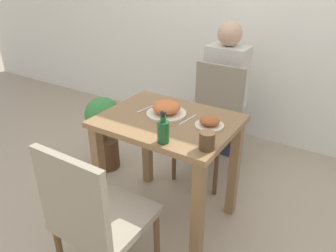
{
  "coord_description": "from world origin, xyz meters",
  "views": [
    {
      "loc": [
        0.94,
        -1.5,
        1.59
      ],
      "look_at": [
        0.0,
        0.0,
        0.7
      ],
      "focal_mm": 35.0,
      "sensor_mm": 36.0,
      "label": 1
    }
  ],
  "objects": [
    {
      "name": "sauce_bottle",
      "position": [
        0.13,
        -0.25,
        0.82
      ],
      "size": [
        0.06,
        0.06,
        0.18
      ],
      "color": "#194C23",
      "rests_on": "dining_table"
    },
    {
      "name": "ground_plane",
      "position": [
        0.0,
        0.0,
        0.0
      ],
      "size": [
        16.0,
        16.0,
        0.0
      ],
      "primitive_type": "plane",
      "color": "tan"
    },
    {
      "name": "potted_plant_left",
      "position": [
        -0.77,
        0.24,
        0.36
      ],
      "size": [
        0.28,
        0.28,
        0.63
      ],
      "color": "#51331E",
      "rests_on": "ground_plane"
    },
    {
      "name": "food_plate",
      "position": [
        -0.04,
        0.05,
        0.78
      ],
      "size": [
        0.24,
        0.24,
        0.09
      ],
      "color": "beige",
      "rests_on": "dining_table"
    },
    {
      "name": "drink_cup",
      "position": [
        0.35,
        -0.2,
        0.79
      ],
      "size": [
        0.08,
        0.08,
        0.09
      ],
      "color": "#4C331E",
      "rests_on": "dining_table"
    },
    {
      "name": "spoon_utensil",
      "position": [
        0.11,
        0.05,
        0.75
      ],
      "size": [
        0.03,
        0.17,
        0.0
      ],
      "rotation": [
        0.0,
        0.0,
        1.46
      ],
      "color": "silver",
      "rests_on": "dining_table"
    },
    {
      "name": "chair_far",
      "position": [
        -0.0,
        0.64,
        0.5
      ],
      "size": [
        0.42,
        0.42,
        0.89
      ],
      "color": "gray",
      "rests_on": "ground_plane"
    },
    {
      "name": "chair_near",
      "position": [
        0.0,
        -0.67,
        0.5
      ],
      "size": [
        0.42,
        0.42,
        0.89
      ],
      "rotation": [
        0.0,
        0.0,
        3.14
      ],
      "color": "gray",
      "rests_on": "ground_plane"
    },
    {
      "name": "person_figure",
      "position": [
        -0.06,
        1.03,
        0.58
      ],
      "size": [
        0.34,
        0.22,
        1.17
      ],
      "color": "#2D3347",
      "rests_on": "ground_plane"
    },
    {
      "name": "dining_table",
      "position": [
        0.0,
        0.0,
        0.59
      ],
      "size": [
        0.81,
        0.62,
        0.75
      ],
      "color": "olive",
      "rests_on": "ground_plane"
    },
    {
      "name": "side_plate",
      "position": [
        0.25,
        0.04,
        0.77
      ],
      "size": [
        0.17,
        0.17,
        0.06
      ],
      "color": "beige",
      "rests_on": "dining_table"
    },
    {
      "name": "fork_utensil",
      "position": [
        -0.19,
        0.05,
        0.75
      ],
      "size": [
        0.04,
        0.16,
        0.0
      ],
      "rotation": [
        0.0,
        0.0,
        1.41
      ],
      "color": "silver",
      "rests_on": "dining_table"
    }
  ]
}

